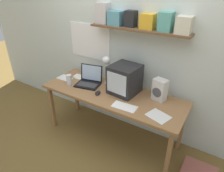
{
  "coord_description": "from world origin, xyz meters",
  "views": [
    {
      "loc": [
        1.15,
        -1.84,
        1.98
      ],
      "look_at": [
        0.0,
        0.0,
        0.81
      ],
      "focal_mm": 32.0,
      "sensor_mm": 36.0,
      "label": 1
    }
  ],
  "objects_px": {
    "laptop": "(89,79)",
    "loose_paper_near_monitor": "(158,116)",
    "printed_handout": "(80,77)",
    "juice_glass": "(69,80)",
    "loose_paper_near_laptop": "(65,78)",
    "crt_monitor": "(125,79)",
    "corner_desk": "(112,97)",
    "open_notebook": "(124,107)",
    "computer_mouse": "(98,93)",
    "desk_lamp": "(107,64)",
    "space_heater": "(160,90)"
  },
  "relations": [
    {
      "from": "laptop",
      "to": "loose_paper_near_monitor",
      "type": "xyz_separation_m",
      "value": [
        1.07,
        -0.21,
        -0.06
      ]
    },
    {
      "from": "loose_paper_near_monitor",
      "to": "loose_paper_near_laptop",
      "type": "bearing_deg",
      "value": 173.85
    },
    {
      "from": "laptop",
      "to": "loose_paper_near_monitor",
      "type": "height_order",
      "value": "laptop"
    },
    {
      "from": "crt_monitor",
      "to": "loose_paper_near_monitor",
      "type": "relative_size",
      "value": 1.37
    },
    {
      "from": "corner_desk",
      "to": "juice_glass",
      "type": "distance_m",
      "value": 0.64
    },
    {
      "from": "crt_monitor",
      "to": "laptop",
      "type": "relative_size",
      "value": 1.03
    },
    {
      "from": "corner_desk",
      "to": "open_notebook",
      "type": "relative_size",
      "value": 6.36
    },
    {
      "from": "loose_paper_near_laptop",
      "to": "computer_mouse",
      "type": "bearing_deg",
      "value": -10.47
    },
    {
      "from": "corner_desk",
      "to": "crt_monitor",
      "type": "bearing_deg",
      "value": 42.06
    },
    {
      "from": "laptop",
      "to": "computer_mouse",
      "type": "xyz_separation_m",
      "value": [
        0.26,
        -0.17,
        -0.05
      ]
    },
    {
      "from": "open_notebook",
      "to": "loose_paper_near_monitor",
      "type": "relative_size",
      "value": 1.07
    },
    {
      "from": "space_heater",
      "to": "printed_handout",
      "type": "relative_size",
      "value": 1.15
    },
    {
      "from": "space_heater",
      "to": "printed_handout",
      "type": "xyz_separation_m",
      "value": [
        -1.2,
        -0.03,
        -0.13
      ]
    },
    {
      "from": "computer_mouse",
      "to": "loose_paper_near_monitor",
      "type": "xyz_separation_m",
      "value": [
        0.81,
        -0.04,
        -0.01
      ]
    },
    {
      "from": "juice_glass",
      "to": "corner_desk",
      "type": "bearing_deg",
      "value": 10.17
    },
    {
      "from": "corner_desk",
      "to": "loose_paper_near_laptop",
      "type": "xyz_separation_m",
      "value": [
        -0.81,
        0.01,
        0.06
      ]
    },
    {
      "from": "crt_monitor",
      "to": "computer_mouse",
      "type": "relative_size",
      "value": 3.25
    },
    {
      "from": "juice_glass",
      "to": "laptop",
      "type": "bearing_deg",
      "value": 37.83
    },
    {
      "from": "computer_mouse",
      "to": "loose_paper_near_laptop",
      "type": "xyz_separation_m",
      "value": [
        -0.67,
        0.12,
        -0.01
      ]
    },
    {
      "from": "desk_lamp",
      "to": "loose_paper_near_laptop",
      "type": "relative_size",
      "value": 1.82
    },
    {
      "from": "desk_lamp",
      "to": "juice_glass",
      "type": "distance_m",
      "value": 0.56
    },
    {
      "from": "laptop",
      "to": "open_notebook",
      "type": "bearing_deg",
      "value": -31.55
    },
    {
      "from": "laptop",
      "to": "juice_glass",
      "type": "bearing_deg",
      "value": -154.07
    },
    {
      "from": "corner_desk",
      "to": "loose_paper_near_monitor",
      "type": "bearing_deg",
      "value": -12.74
    },
    {
      "from": "corner_desk",
      "to": "juice_glass",
      "type": "height_order",
      "value": "juice_glass"
    },
    {
      "from": "corner_desk",
      "to": "loose_paper_near_laptop",
      "type": "height_order",
      "value": "loose_paper_near_laptop"
    },
    {
      "from": "loose_paper_near_laptop",
      "to": "crt_monitor",
      "type": "bearing_deg",
      "value": 6.04
    },
    {
      "from": "crt_monitor",
      "to": "desk_lamp",
      "type": "relative_size",
      "value": 0.92
    },
    {
      "from": "crt_monitor",
      "to": "juice_glass",
      "type": "bearing_deg",
      "value": -158.14
    },
    {
      "from": "juice_glass",
      "to": "space_heater",
      "type": "relative_size",
      "value": 0.54
    },
    {
      "from": "open_notebook",
      "to": "loose_paper_near_laptop",
      "type": "bearing_deg",
      "value": 169.88
    },
    {
      "from": "computer_mouse",
      "to": "loose_paper_near_laptop",
      "type": "distance_m",
      "value": 0.68
    },
    {
      "from": "corner_desk",
      "to": "open_notebook",
      "type": "distance_m",
      "value": 0.34
    },
    {
      "from": "laptop",
      "to": "desk_lamp",
      "type": "bearing_deg",
      "value": 12.77
    },
    {
      "from": "corner_desk",
      "to": "printed_handout",
      "type": "distance_m",
      "value": 0.66
    },
    {
      "from": "corner_desk",
      "to": "loose_paper_near_laptop",
      "type": "distance_m",
      "value": 0.81
    },
    {
      "from": "computer_mouse",
      "to": "open_notebook",
      "type": "bearing_deg",
      "value": -9.57
    },
    {
      "from": "juice_glass",
      "to": "loose_paper_near_laptop",
      "type": "xyz_separation_m",
      "value": [
        -0.19,
        0.12,
        -0.06
      ]
    },
    {
      "from": "crt_monitor",
      "to": "loose_paper_near_laptop",
      "type": "distance_m",
      "value": 0.95
    },
    {
      "from": "juice_glass",
      "to": "space_heater",
      "type": "distance_m",
      "value": 1.2
    },
    {
      "from": "printed_handout",
      "to": "juice_glass",
      "type": "bearing_deg",
      "value": -83.16
    },
    {
      "from": "desk_lamp",
      "to": "open_notebook",
      "type": "bearing_deg",
      "value": -37.84
    },
    {
      "from": "computer_mouse",
      "to": "open_notebook",
      "type": "relative_size",
      "value": 0.39
    },
    {
      "from": "computer_mouse",
      "to": "loose_paper_near_monitor",
      "type": "distance_m",
      "value": 0.81
    },
    {
      "from": "corner_desk",
      "to": "laptop",
      "type": "xyz_separation_m",
      "value": [
        -0.4,
        0.06,
        0.12
      ]
    },
    {
      "from": "juice_glass",
      "to": "loose_paper_near_monitor",
      "type": "height_order",
      "value": "juice_glass"
    },
    {
      "from": "juice_glass",
      "to": "loose_paper_near_laptop",
      "type": "bearing_deg",
      "value": 148.51
    },
    {
      "from": "crt_monitor",
      "to": "space_heater",
      "type": "relative_size",
      "value": 1.43
    },
    {
      "from": "crt_monitor",
      "to": "laptop",
      "type": "bearing_deg",
      "value": -169.16
    },
    {
      "from": "desk_lamp",
      "to": "printed_handout",
      "type": "relative_size",
      "value": 1.8
    }
  ]
}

